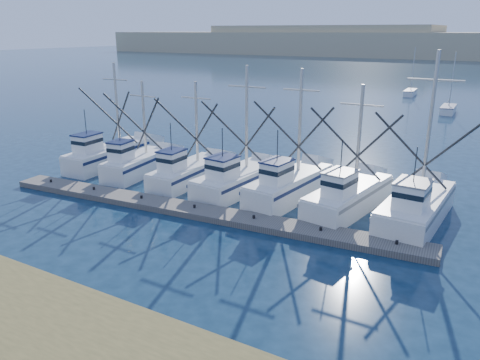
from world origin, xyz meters
name	(u,v)px	position (x,y,z in m)	size (l,w,h in m)	color
ground	(223,286)	(0.00, 0.00, 0.00)	(500.00, 500.00, 0.00)	#0B2032
floating_dock	(195,211)	(-6.09, 6.46, 0.19)	(28.28, 1.89, 0.38)	#625E58
trawler_fleet	(243,180)	(-5.40, 11.36, 0.96)	(27.67, 8.52, 9.80)	white
sailboat_near	(448,109)	(2.71, 54.09, 0.50)	(1.75, 5.28, 8.10)	white
sailboat_far	(410,93)	(-5.37, 70.40, 0.50)	(1.78, 5.51, 8.10)	white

